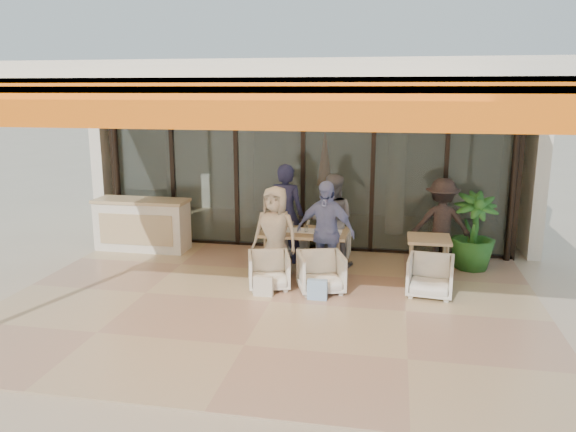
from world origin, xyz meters
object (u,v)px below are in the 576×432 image
at_px(side_table, 429,244).
at_px(chair_far_right, 334,241).
at_px(diner_cream, 275,233).
at_px(diner_grey, 331,221).
at_px(chair_near_right, 321,271).
at_px(side_chair, 430,274).
at_px(standing_woman, 441,223).
at_px(host_counter, 142,224).
at_px(dining_table, 304,234).
at_px(diner_periwinkle, 325,232).
at_px(potted_palm, 473,232).
at_px(diner_navy, 286,214).
at_px(chair_near_left, 269,269).
at_px(chair_far_left, 291,237).

bearing_deg(side_table, chair_far_right, 149.10).
xyz_separation_m(diner_cream, side_table, (2.53, 0.39, -0.16)).
bearing_deg(diner_grey, chair_near_right, 91.31).
distance_m(side_table, side_chair, 0.80).
distance_m(side_chair, standing_woman, 1.63).
distance_m(host_counter, diner_cream, 3.18).
relative_size(dining_table, diner_cream, 0.94).
relative_size(diner_periwinkle, potted_palm, 1.23).
bearing_deg(diner_navy, standing_woman, -167.56).
height_order(diner_periwinkle, standing_woman, diner_periwinkle).
xyz_separation_m(chair_near_right, side_table, (1.69, 0.89, 0.28)).
relative_size(host_counter, chair_near_left, 2.80).
relative_size(diner_cream, standing_woman, 0.98).
xyz_separation_m(diner_grey, potted_palm, (2.48, 0.23, -0.15)).
bearing_deg(side_chair, chair_far_right, 140.18).
distance_m(chair_near_left, side_chair, 2.53).
bearing_deg(standing_woman, side_table, 71.02).
relative_size(chair_far_left, side_chair, 1.03).
height_order(dining_table, chair_near_right, dining_table).
bearing_deg(diner_cream, diner_grey, 56.89).
xyz_separation_m(chair_far_right, diner_periwinkle, (0.00, -1.40, 0.54)).
distance_m(diner_grey, standing_woman, 1.96).
height_order(chair_near_right, diner_navy, diner_navy).
relative_size(host_counter, side_table, 2.48).
relative_size(standing_woman, potted_palm, 1.17).
relative_size(dining_table, diner_navy, 0.81).
relative_size(chair_near_right, side_table, 0.95).
height_order(chair_near_right, side_chair, chair_near_right).
bearing_deg(diner_navy, side_table, 175.15).
xyz_separation_m(chair_far_right, side_chair, (1.69, -1.76, 0.03)).
height_order(chair_far_right, diner_cream, diner_cream).
height_order(host_counter, diner_periwinkle, diner_periwinkle).
xyz_separation_m(chair_far_left, side_table, (2.53, -1.01, 0.28)).
bearing_deg(dining_table, diner_cream, -132.02).
relative_size(chair_far_left, diner_navy, 0.39).
bearing_deg(side_chair, standing_woman, 87.24).
bearing_deg(chair_far_left, diner_cream, 85.15).
bearing_deg(dining_table, diner_grey, 45.97).
distance_m(diner_navy, standing_woman, 2.79).
bearing_deg(chair_far_right, side_chair, 133.31).
relative_size(chair_near_left, chair_near_right, 0.93).
bearing_deg(chair_far_right, chair_far_left, -0.47).
bearing_deg(chair_near_left, chair_far_right, 50.08).
relative_size(diner_periwinkle, side_table, 2.30).
bearing_deg(host_counter, side_chair, -15.68).
distance_m(host_counter, chair_near_right, 4.14).
relative_size(diner_navy, side_chair, 2.64).
bearing_deg(diner_grey, dining_table, 47.28).
bearing_deg(host_counter, dining_table, -12.11).
bearing_deg(diner_periwinkle, chair_far_left, 135.02).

